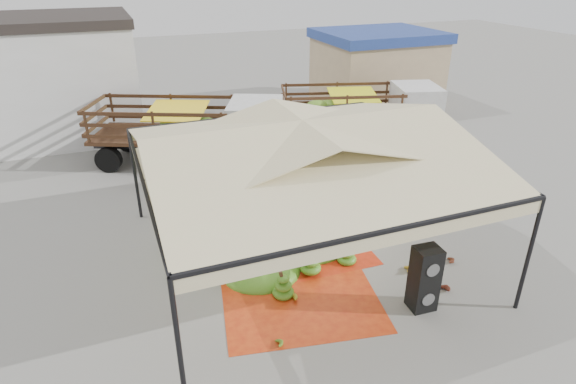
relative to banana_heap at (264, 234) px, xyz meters
name	(u,v)px	position (x,y,z in m)	size (l,w,h in m)	color
ground	(301,255)	(0.90, -0.58, -0.58)	(90.00, 90.00, 0.00)	slate
canopy_tent	(302,147)	(0.90, -0.58, 2.72)	(8.10, 8.10, 4.00)	black
building_tan	(376,68)	(10.90, 12.42, 1.49)	(6.30, 5.30, 4.10)	tan
tarp_left	(299,294)	(0.18, -2.19, -0.58)	(3.82, 3.64, 0.01)	#CF4613
tarp_right	(297,241)	(1.10, 0.15, -0.58)	(3.68, 3.87, 0.01)	red
banana_heap	(264,234)	(0.00, 0.00, 0.00)	(5.42, 4.45, 1.16)	#387B19
hand_yellow_a	(405,268)	(3.23, -2.34, -0.47)	(0.48, 0.39, 0.22)	#B98725
hand_yellow_b	(291,297)	(-0.11, -2.36, -0.48)	(0.45, 0.37, 0.21)	gold
hand_red_a	(448,259)	(4.60, -2.39, -0.48)	(0.44, 0.36, 0.20)	#612916
hand_red_b	(443,288)	(3.64, -3.44, -0.48)	(0.44, 0.36, 0.20)	#592514
hand_green	(276,343)	(-0.96, -3.68, -0.49)	(0.38, 0.31, 0.17)	#337317
hanging_bunches	(314,154)	(1.72, 0.45, 2.04)	(1.74, 0.24, 0.20)	#487017
speaker_stack	(424,279)	(2.76, -3.72, 0.25)	(0.64, 0.56, 1.67)	black
banana_leaves	(256,265)	(-0.43, -0.61, -0.58)	(0.96, 1.36, 3.70)	#2F771F
vendor	(271,182)	(1.18, 2.72, 0.27)	(0.62, 0.41, 1.70)	gray
truck_left	(195,125)	(-0.38, 7.41, 1.01)	(7.93, 5.40, 2.59)	#452317
truck_right	(367,107)	(7.57, 7.55, 0.92)	(7.46, 4.29, 2.43)	#4C2F19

